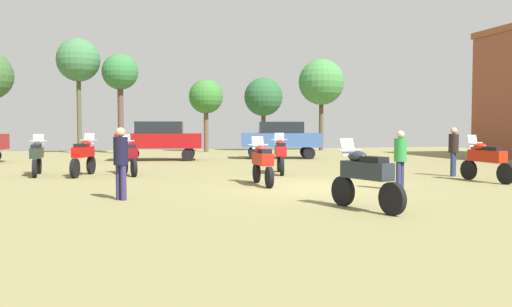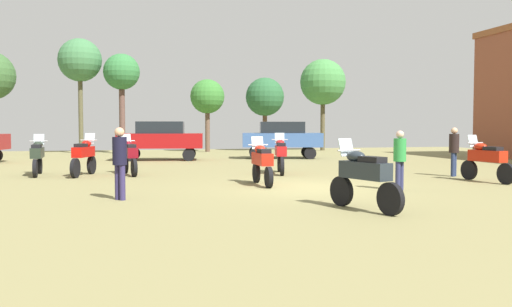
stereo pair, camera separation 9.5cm
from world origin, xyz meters
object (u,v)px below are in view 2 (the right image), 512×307
at_px(car_2, 282,137).
at_px(person_1, 454,148).
at_px(person_3, 400,156).
at_px(person_2, 120,158).
at_px(tree_4, 207,97).
at_px(motorcycle_9, 84,155).
at_px(motorcycle_3, 37,155).
at_px(motorcycle_8, 129,155).
at_px(tree_2, 80,61).
at_px(car_3, 161,138).
at_px(tree_6, 122,74).
at_px(motorcycle_4, 486,159).
at_px(tree_3, 323,83).
at_px(motorcycle_5, 281,154).
at_px(motorcycle_1, 262,161).
at_px(tree_1, 265,97).
at_px(motorcycle_7, 364,176).

bearing_deg(car_2, person_1, -153.84).
bearing_deg(person_3, person_2, 149.43).
distance_m(person_3, tree_4, 23.58).
xyz_separation_m(motorcycle_9, person_3, (8.75, -6.54, 0.21)).
xyz_separation_m(motorcycle_3, person_3, (10.37, -7.07, 0.23)).
xyz_separation_m(motorcycle_8, motorcycle_9, (-1.57, -0.04, 0.02)).
bearing_deg(tree_2, motorcycle_9, -85.21).
distance_m(car_3, tree_6, 8.44).
bearing_deg(tree_2, motorcycle_3, -90.97).
bearing_deg(motorcycle_4, tree_4, 96.46).
distance_m(tree_3, tree_6, 14.21).
height_order(motorcycle_9, tree_2, tree_2).
bearing_deg(tree_6, tree_2, 163.19).
relative_size(motorcycle_5, car_2, 0.49).
relative_size(tree_3, tree_4, 1.33).
bearing_deg(motorcycle_4, motorcycle_8, 146.77).
xyz_separation_m(motorcycle_5, motorcycle_8, (-5.47, 0.80, -0.02)).
relative_size(motorcycle_8, tree_2, 0.31).
relative_size(motorcycle_4, tree_6, 0.34).
height_order(person_1, tree_3, tree_3).
xyz_separation_m(tree_2, tree_3, (16.71, 0.73, -0.98)).
relative_size(motorcycle_3, motorcycle_8, 1.00).
bearing_deg(motorcycle_1, tree_6, 102.05).
bearing_deg(person_3, tree_4, 62.61).
relative_size(motorcycle_4, car_3, 0.48).
xyz_separation_m(person_3, tree_1, (2.32, 23.67, 2.86)).
height_order(motorcycle_1, tree_6, tree_6).
xyz_separation_m(person_3, tree_2, (-10.10, 22.71, 4.95)).
bearing_deg(tree_6, motorcycle_1, -78.02).
relative_size(motorcycle_9, person_3, 1.32).
xyz_separation_m(car_2, car_3, (-6.54, -0.07, 0.00)).
bearing_deg(person_3, motorcycle_3, 113.78).
height_order(motorcycle_5, car_3, car_3).
distance_m(person_1, person_3, 5.09).
bearing_deg(motorcycle_7, motorcycle_3, 110.84).
bearing_deg(tree_1, tree_4, -175.41).
bearing_deg(person_3, tree_6, 77.03).
distance_m(person_2, tree_3, 27.74).
relative_size(motorcycle_4, tree_1, 0.42).
bearing_deg(car_2, tree_6, 61.92).
bearing_deg(person_2, motorcycle_4, -121.12).
xyz_separation_m(motorcycle_9, person_1, (12.63, -3.25, 0.26)).
bearing_deg(motorcycle_9, tree_2, 111.34).
xyz_separation_m(motorcycle_3, car_3, (4.81, 7.63, 0.44)).
relative_size(motorcycle_1, car_2, 0.46).
distance_m(car_3, person_2, 15.00).
xyz_separation_m(car_2, person_1, (2.91, -11.49, -0.17)).
relative_size(person_3, tree_3, 0.25).
bearing_deg(person_2, person_3, -127.73).
relative_size(motorcycle_5, motorcycle_8, 1.01).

